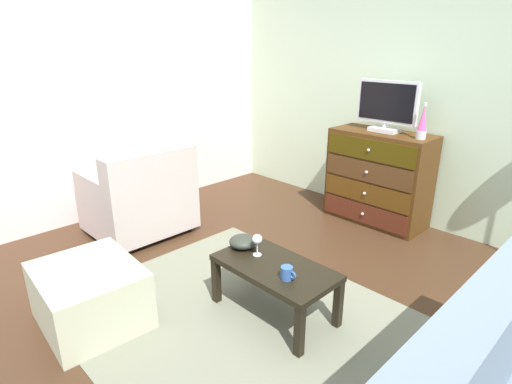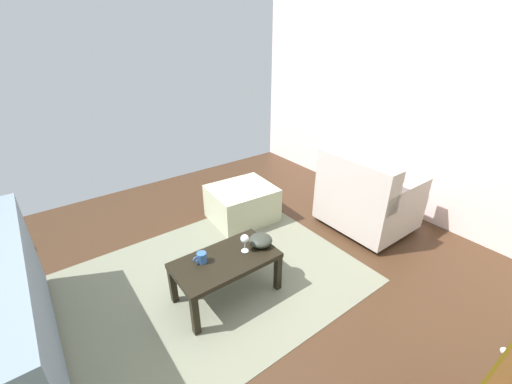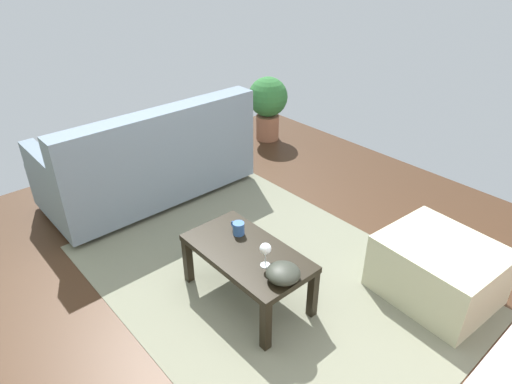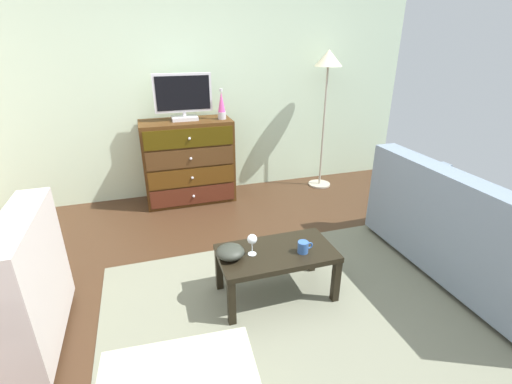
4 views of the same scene
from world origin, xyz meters
TOP-DOWN VIEW (x-y plane):
  - ground_plane at (0.00, 0.00)m, footprint 5.27×5.00m
  - wall_accent_rear at (0.00, 2.26)m, footprint 5.27×0.12m
  - wall_plain_left at (-2.39, 0.00)m, footprint 0.12×5.00m
  - area_rug at (0.20, -0.20)m, footprint 2.60×1.90m
  - dresser at (-0.21, 1.95)m, footprint 1.00×0.49m
  - tv at (-0.21, 1.97)m, footprint 0.62×0.18m
  - lava_lamp at (0.19, 1.90)m, footprint 0.09×0.09m
  - coffee_table at (0.15, 0.02)m, footprint 0.83×0.45m
  - wine_glass at (-0.03, 0.04)m, footprint 0.07×0.07m
  - mug at (0.32, -0.05)m, footprint 0.11×0.08m
  - bowl_decorative at (-0.18, 0.04)m, footprint 0.20×0.20m
  - armchair at (-1.63, 0.04)m, footprint 0.80×0.88m
  - ottoman at (-0.64, -0.91)m, footprint 0.74×0.65m

SIDE VIEW (x-z plane):
  - ground_plane at x=0.00m, z-range -0.05..0.00m
  - area_rug at x=0.20m, z-range 0.00..0.01m
  - ottoman at x=-0.64m, z-range 0.00..0.40m
  - coffee_table at x=0.15m, z-range 0.13..0.51m
  - armchair at x=-1.63m, z-range -0.08..0.79m
  - mug at x=0.32m, z-range 0.38..0.46m
  - bowl_decorative at x=-0.18m, z-range 0.38..0.47m
  - dresser at x=-0.21m, z-range 0.00..0.94m
  - wine_glass at x=-0.03m, z-range 0.42..0.57m
  - lava_lamp at x=0.19m, z-range 0.92..1.25m
  - tv at x=-0.21m, z-range 0.95..1.45m
  - wall_accent_rear at x=0.00m, z-range 0.00..2.64m
  - wall_plain_left at x=-2.39m, z-range 0.00..2.64m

